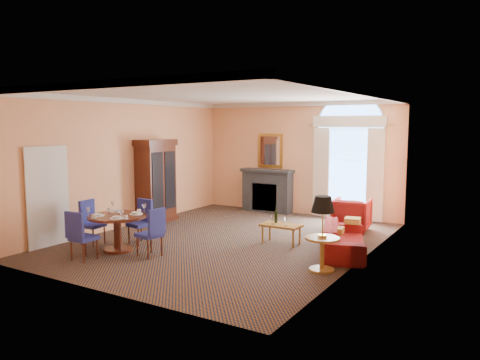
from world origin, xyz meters
The scene contains 12 objects.
ground centered at (0.00, 0.00, 0.00)m, with size 7.50×7.50×0.00m, color #0F1B31.
room_envelope centered at (-0.03, 0.67, 2.51)m, with size 6.04×7.52×3.45m.
armoire centered at (-2.72, 0.70, 1.05)m, with size 0.63×1.11×2.18m.
dining_table centered at (-1.43, -1.94, 0.55)m, with size 1.18×1.18×0.94m.
dining_chair_north centered at (-1.48, -1.16, 0.54)m, with size 0.48×0.48×0.95m.
dining_chair_south centered at (-1.52, -2.81, 0.54)m, with size 0.45×0.46×0.95m.
dining_chair_east centered at (-0.54, -1.87, 0.54)m, with size 0.49×0.49×0.95m.
dining_chair_west centered at (-2.35, -1.83, 0.54)m, with size 0.47×0.46×0.95m.
sofa centered at (2.55, 0.31, 0.30)m, with size 2.02×0.79×0.59m, color maroon.
armchair centered at (2.05, 2.35, 0.40)m, with size 0.84×0.87×0.79m, color maroon.
coffee_table centered at (1.15, 0.29, 0.41)m, with size 0.86×0.48×0.77m.
side_table centered at (2.60, -1.01, 0.84)m, with size 0.60×0.60×1.30m.
Camera 1 is at (5.51, -8.59, 2.55)m, focal length 35.00 mm.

